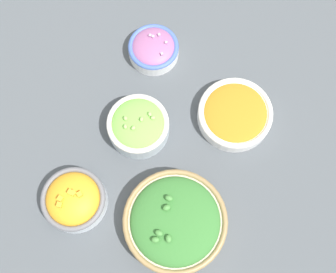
% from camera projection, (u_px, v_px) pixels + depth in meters
% --- Properties ---
extents(ground_plane, '(3.00, 3.00, 0.00)m').
position_uv_depth(ground_plane, '(168.00, 140.00, 1.08)').
color(ground_plane, '#4C5156').
extents(bowl_carrots, '(0.17, 0.17, 0.04)m').
position_uv_depth(bowl_carrots, '(235.00, 114.00, 1.07)').
color(bowl_carrots, white).
rests_on(bowl_carrots, ground_plane).
extents(bowl_squash, '(0.14, 0.14, 0.08)m').
position_uv_depth(bowl_squash, '(74.00, 200.00, 1.01)').
color(bowl_squash, silver).
rests_on(bowl_squash, ground_plane).
extents(bowl_lettuce, '(0.14, 0.14, 0.08)m').
position_uv_depth(bowl_lettuce, '(138.00, 126.00, 1.05)').
color(bowl_lettuce, '#B2C1CC').
rests_on(bowl_lettuce, ground_plane).
extents(bowl_broccoli, '(0.22, 0.22, 0.09)m').
position_uv_depth(bowl_broccoli, '(175.00, 222.00, 0.99)').
color(bowl_broccoli, beige).
rests_on(bowl_broccoli, ground_plane).
extents(bowl_red_onion, '(0.12, 0.12, 0.06)m').
position_uv_depth(bowl_red_onion, '(153.00, 49.00, 1.12)').
color(bowl_red_onion, white).
rests_on(bowl_red_onion, ground_plane).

